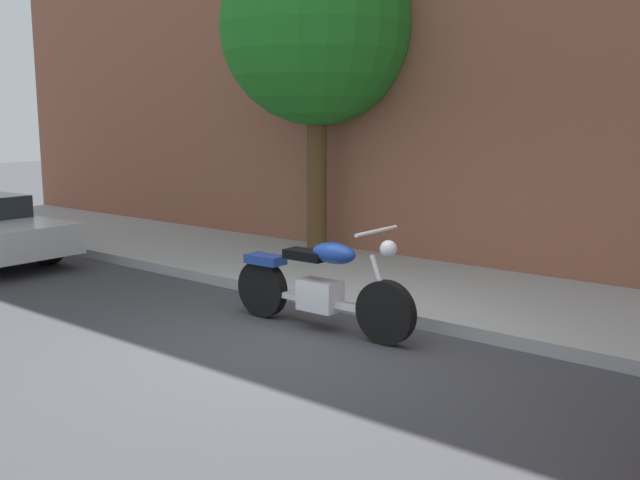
# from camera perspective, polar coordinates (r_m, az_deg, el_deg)

# --- Properties ---
(ground_plane) EXTENTS (60.00, 60.00, 0.00)m
(ground_plane) POSITION_cam_1_polar(r_m,az_deg,el_deg) (7.13, -2.72, -8.47)
(ground_plane) COLOR #38383D
(sidewalk) EXTENTS (23.11, 2.76, 0.14)m
(sidewalk) POSITION_cam_1_polar(r_m,az_deg,el_deg) (9.24, 8.69, -3.89)
(sidewalk) COLOR #9C9C9C
(sidewalk) RESTS_ON ground
(motorcycle) EXTENTS (2.28, 0.70, 1.14)m
(motorcycle) POSITION_cam_1_polar(r_m,az_deg,el_deg) (7.59, 0.01, -3.70)
(motorcycle) COLOR black
(motorcycle) RESTS_ON ground
(street_tree) EXTENTS (2.94, 2.94, 5.03)m
(street_tree) POSITION_cam_1_polar(r_m,az_deg,el_deg) (11.33, -0.25, 16.35)
(street_tree) COLOR #52381F
(street_tree) RESTS_ON ground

